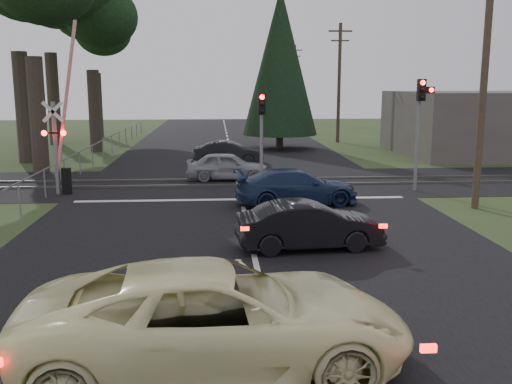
{
  "coord_description": "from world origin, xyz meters",
  "views": [
    {
      "loc": [
        -0.97,
        -13.86,
        4.52
      ],
      "look_at": [
        0.21,
        2.95,
        1.3
      ],
      "focal_mm": 40.0,
      "sensor_mm": 36.0,
      "label": 1
    }
  ],
  "objects": [
    {
      "name": "cream_coupe",
      "position": [
        -0.99,
        -5.34,
        0.85
      ],
      "size": [
        6.31,
        3.21,
        1.71
      ],
      "primitive_type": "imported",
      "rotation": [
        0.0,
        0.0,
        1.63
      ],
      "color": "#F7F5B1",
      "rests_on": "ground"
    },
    {
      "name": "traffic_signal_center",
      "position": [
        1.0,
        10.68,
        2.81
      ],
      "size": [
        0.32,
        0.48,
        4.1
      ],
      "color": "slate",
      "rests_on": "ground"
    },
    {
      "name": "ground",
      "position": [
        0.0,
        0.0,
        0.0
      ],
      "size": [
        120.0,
        120.0,
        0.0
      ],
      "primitive_type": "plane",
      "color": "#323E1C",
      "rests_on": "ground"
    },
    {
      "name": "utility_pole_far",
      "position": [
        8.5,
        55.0,
        4.73
      ],
      "size": [
        1.8,
        0.26,
        9.0
      ],
      "color": "#4C3D2D",
      "rests_on": "ground"
    },
    {
      "name": "euc_tree_e",
      "position": [
        -11.0,
        36.0,
        9.51
      ],
      "size": [
        6.0,
        6.0,
        13.2
      ],
      "color": "#473D33",
      "rests_on": "ground"
    },
    {
      "name": "rail_near",
      "position": [
        0.0,
        11.2,
        0.05
      ],
      "size": [
        120.0,
        0.12,
        0.1
      ],
      "primitive_type": "cube",
      "color": "#59544C",
      "rests_on": "ground"
    },
    {
      "name": "road",
      "position": [
        0.0,
        10.0,
        0.01
      ],
      "size": [
        14.0,
        100.0,
        0.01
      ],
      "primitive_type": "cube",
      "color": "black",
      "rests_on": "ground"
    },
    {
      "name": "blue_sedan",
      "position": [
        2.04,
        7.11,
        0.67
      ],
      "size": [
        4.8,
        2.36,
        1.34
      ],
      "primitive_type": "imported",
      "rotation": [
        0.0,
        0.0,
        1.68
      ],
      "color": "#172747",
      "rests_on": "ground"
    },
    {
      "name": "crossing_signal",
      "position": [
        -7.27,
        9.79,
        2.06
      ],
      "size": [
        1.62,
        0.38,
        6.96
      ],
      "color": "slate",
      "rests_on": "ground"
    },
    {
      "name": "silver_car",
      "position": [
        -0.44,
        12.91,
        0.66
      ],
      "size": [
        3.99,
        1.84,
        1.32
      ],
      "primitive_type": "imported",
      "rotation": [
        0.0,
        0.0,
        1.5
      ],
      "color": "gray",
      "rests_on": "ground"
    },
    {
      "name": "traffic_signal_right",
      "position": [
        7.55,
        9.47,
        3.31
      ],
      "size": [
        0.68,
        0.48,
        4.7
      ],
      "color": "slate",
      "rests_on": "ground"
    },
    {
      "name": "dark_hatchback",
      "position": [
        1.57,
        1.26,
        0.66
      ],
      "size": [
        4.1,
        1.75,
        1.32
      ],
      "primitive_type": "imported",
      "rotation": [
        0.0,
        0.0,
        1.66
      ],
      "color": "black",
      "rests_on": "ground"
    },
    {
      "name": "rail_far",
      "position": [
        0.0,
        12.8,
        0.05
      ],
      "size": [
        120.0,
        0.12,
        0.1
      ],
      "primitive_type": "cube",
      "color": "#59544C",
      "rests_on": "ground"
    },
    {
      "name": "euc_tree_c",
      "position": [
        -9.0,
        25.0,
        9.51
      ],
      "size": [
        6.0,
        6.0,
        13.2
      ],
      "color": "#473D33",
      "rests_on": "ground"
    },
    {
      "name": "utility_pole_mid",
      "position": [
        8.5,
        30.0,
        4.73
      ],
      "size": [
        1.8,
        0.26,
        9.0
      ],
      "color": "#4C3D2D",
      "rests_on": "ground"
    },
    {
      "name": "conifer_tree",
      "position": [
        3.5,
        26.0,
        5.99
      ],
      "size": [
        5.2,
        5.2,
        11.0
      ],
      "color": "#473D33",
      "rests_on": "ground"
    },
    {
      "name": "building_right",
      "position": [
        18.0,
        22.0,
        2.0
      ],
      "size": [
        14.0,
        10.0,
        4.0
      ],
      "primitive_type": "cube",
      "color": "#59514C",
      "rests_on": "ground"
    },
    {
      "name": "fence_left",
      "position": [
        -7.8,
        22.5,
        0.0
      ],
      "size": [
        0.1,
        36.0,
        1.2
      ],
      "primitive_type": null,
      "color": "slate",
      "rests_on": "ground"
    },
    {
      "name": "stop_line",
      "position": [
        0.0,
        8.2,
        0.01
      ],
      "size": [
        13.0,
        0.35,
        0.0
      ],
      "primitive_type": "cube",
      "color": "silver",
      "rests_on": "ground"
    },
    {
      "name": "dark_car_far",
      "position": [
        -0.24,
        18.32,
        0.65
      ],
      "size": [
        4.04,
        1.68,
        1.3
      ],
      "primitive_type": "imported",
      "rotation": [
        0.0,
        0.0,
        1.49
      ],
      "color": "black",
      "rests_on": "ground"
    },
    {
      "name": "utility_pole_near",
      "position": [
        8.5,
        6.0,
        4.73
      ],
      "size": [
        1.8,
        0.26,
        9.0
      ],
      "color": "#4C3D2D",
      "rests_on": "ground"
    },
    {
      "name": "rail_corridor",
      "position": [
        0.0,
        12.0,
        0.01
      ],
      "size": [
        120.0,
        8.0,
        0.01
      ],
      "primitive_type": "cube",
      "color": "black",
      "rests_on": "ground"
    }
  ]
}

